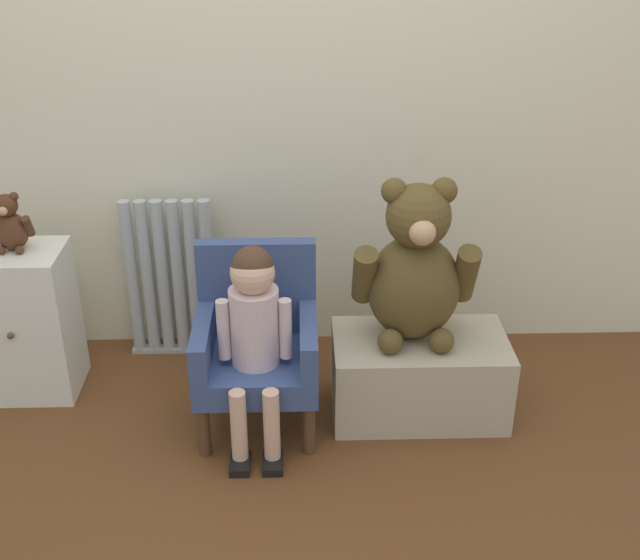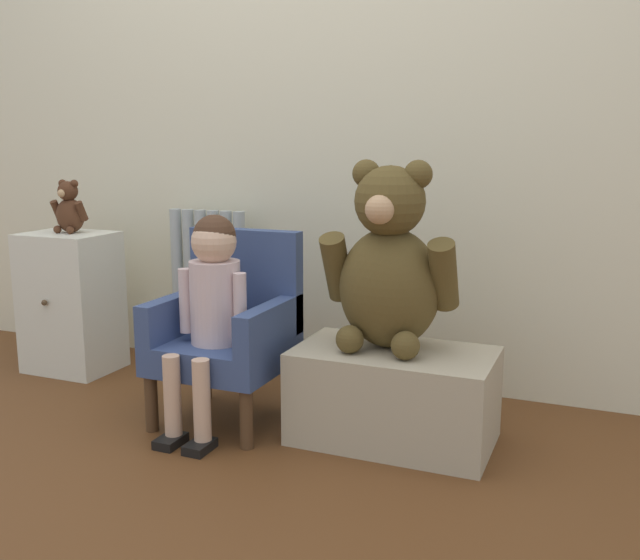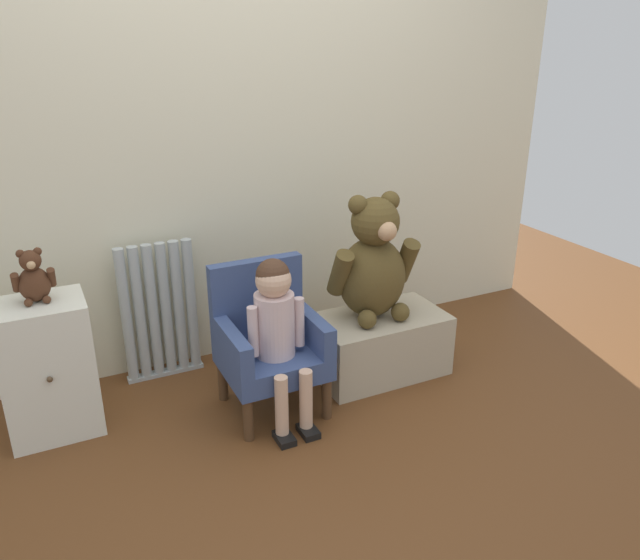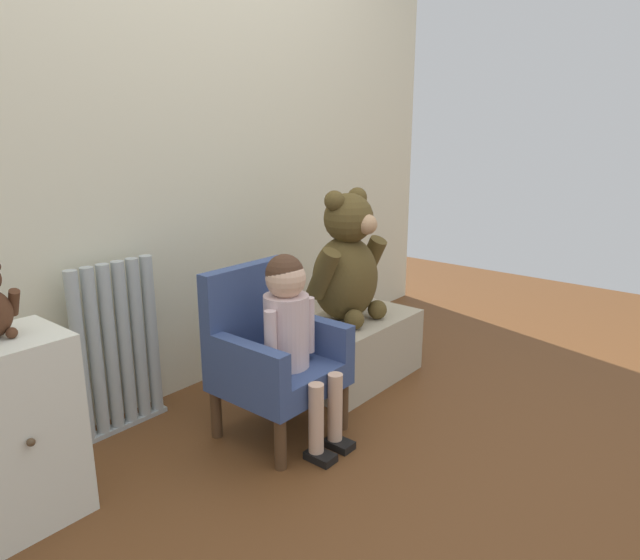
% 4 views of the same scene
% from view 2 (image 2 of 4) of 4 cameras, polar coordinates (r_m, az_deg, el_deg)
% --- Properties ---
extents(ground_plane, '(6.00, 6.00, 0.00)m').
position_cam_2_polar(ground_plane, '(2.14, -13.86, -16.09)').
color(ground_plane, brown).
extents(back_wall, '(3.80, 0.05, 2.40)m').
position_cam_2_polar(back_wall, '(2.94, -0.73, 15.59)').
color(back_wall, beige).
rests_on(back_wall, ground_plane).
extents(radiator, '(0.37, 0.05, 0.68)m').
position_cam_2_polar(radiator, '(3.09, -8.89, -0.83)').
color(radiator, '#A7B0B1').
rests_on(radiator, ground_plane).
extents(small_dresser, '(0.36, 0.31, 0.59)m').
position_cam_2_polar(small_dresser, '(3.20, -19.27, -1.68)').
color(small_dresser, silver).
rests_on(small_dresser, ground_plane).
extents(child_armchair, '(0.43, 0.41, 0.66)m').
position_cam_2_polar(child_armchair, '(2.51, -7.28, -3.86)').
color(child_armchair, '#374979').
rests_on(child_armchair, ground_plane).
extents(child_figure, '(0.25, 0.35, 0.73)m').
position_cam_2_polar(child_figure, '(2.38, -8.68, -0.96)').
color(child_figure, beige).
rests_on(child_figure, ground_plane).
extents(low_bench, '(0.64, 0.37, 0.31)m').
position_cam_2_polar(low_bench, '(2.36, 5.92, -9.19)').
color(low_bench, tan).
rests_on(low_bench, ground_plane).
extents(large_teddy_bear, '(0.44, 0.31, 0.60)m').
position_cam_2_polar(large_teddy_bear, '(2.29, 5.56, 1.06)').
color(large_teddy_bear, brown).
rests_on(large_teddy_bear, low_bench).
extents(small_teddy_bear, '(0.16, 0.11, 0.22)m').
position_cam_2_polar(small_teddy_bear, '(3.15, -19.41, 5.35)').
color(small_teddy_bear, '#492A19').
rests_on(small_teddy_bear, small_dresser).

